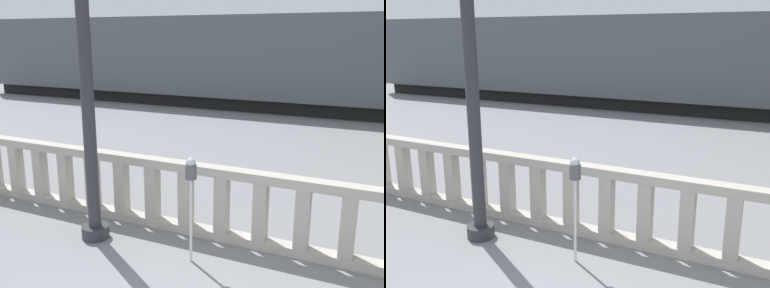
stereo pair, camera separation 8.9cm
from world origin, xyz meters
The scene contains 4 objects.
balustrade centered at (0.00, 3.22, 0.59)m, with size 16.90×0.24×1.18m.
lamppost centered at (-2.45, 2.42, 2.88)m, with size 0.43×0.43×5.72m.
parking_meter centered at (-0.76, 2.40, 1.22)m, with size 0.16×0.16×1.54m.
train_near centered at (-4.44, 15.58, 2.04)m, with size 27.05×3.17×4.51m.
Camera 1 is at (1.61, -2.56, 3.13)m, focal length 40.00 mm.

